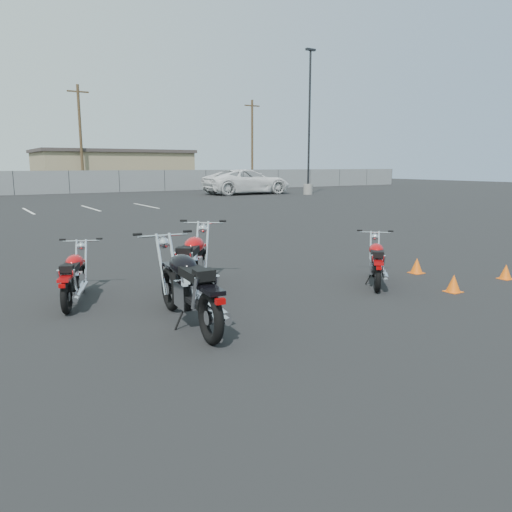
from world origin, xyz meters
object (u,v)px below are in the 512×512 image
motorcycle_third_red (193,262)px  motorcycle_front_red (74,277)px  motorcycle_second_black (189,288)px  white_van (247,174)px  motorcycle_rear_red (377,262)px

motorcycle_third_red → motorcycle_front_red: bearing=170.1°
motorcycle_second_black → white_van: white_van is taller
motorcycle_second_black → motorcycle_third_red: size_ratio=1.13×
motorcycle_third_red → motorcycle_second_black: bearing=-116.0°
motorcycle_front_red → motorcycle_rear_red: (5.13, -1.65, -0.01)m
motorcycle_second_black → motorcycle_rear_red: motorcycle_second_black is taller
motorcycle_front_red → motorcycle_third_red: 1.98m
white_van → motorcycle_rear_red: bearing=155.5°
motorcycle_third_red → motorcycle_rear_red: size_ratio=1.33×
motorcycle_front_red → white_van: bearing=54.2°
motorcycle_second_black → motorcycle_rear_red: bearing=6.0°
motorcycle_rear_red → white_van: size_ratio=0.20×
motorcycle_second_black → white_van: size_ratio=0.31×
motorcycle_third_red → white_van: 30.52m
motorcycle_second_black → white_van: 32.43m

